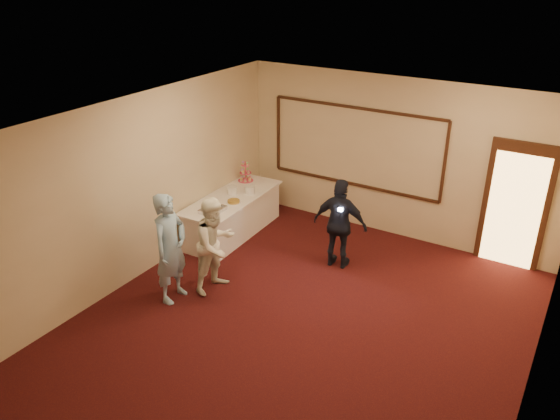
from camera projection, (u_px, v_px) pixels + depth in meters
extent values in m
plane|color=black|center=(300.00, 326.00, 7.90)|extent=(7.00, 7.00, 0.00)
cube|color=beige|center=(396.00, 159.00, 9.97)|extent=(6.00, 0.04, 3.00)
cube|color=beige|center=(97.00, 400.00, 4.55)|extent=(6.00, 0.04, 3.00)
cube|color=beige|center=(138.00, 189.00, 8.68)|extent=(0.04, 7.00, 3.00)
cube|color=beige|center=(546.00, 302.00, 5.85)|extent=(0.04, 7.00, 3.00)
cube|color=white|center=(304.00, 125.00, 6.63)|extent=(6.00, 7.00, 0.04)
cube|color=black|center=(353.00, 184.00, 10.60)|extent=(3.40, 0.04, 0.05)
cube|color=black|center=(357.00, 108.00, 9.97)|extent=(3.40, 0.04, 0.05)
cube|color=black|center=(278.00, 133.00, 11.09)|extent=(0.05, 0.04, 1.50)
cube|color=black|center=(445.00, 163.00, 9.48)|extent=(0.05, 0.04, 1.50)
cube|color=black|center=(515.00, 205.00, 9.09)|extent=(1.05, 0.06, 2.20)
cube|color=#FFBF66|center=(514.00, 211.00, 9.11)|extent=(0.85, 0.02, 2.00)
cube|color=white|center=(233.00, 216.00, 10.40)|extent=(0.87, 2.22, 0.74)
cube|color=white|center=(232.00, 197.00, 10.24)|extent=(0.98, 2.34, 0.03)
cube|color=#ADAEB4|center=(213.00, 210.00, 9.63)|extent=(0.34, 0.44, 0.04)
ellipsoid|color=white|center=(212.00, 206.00, 9.60)|extent=(0.28, 0.28, 0.13)
cube|color=silver|center=(221.00, 208.00, 9.68)|extent=(0.16, 0.28, 0.01)
cylinder|color=#DB476A|center=(245.00, 171.00, 10.88)|extent=(0.02, 0.02, 0.41)
cylinder|color=#DB476A|center=(246.00, 180.00, 10.96)|extent=(0.31, 0.31, 0.01)
cylinder|color=#DB476A|center=(245.00, 173.00, 10.89)|extent=(0.24, 0.24, 0.01)
cylinder|color=#DB476A|center=(245.00, 165.00, 10.82)|extent=(0.16, 0.16, 0.01)
cylinder|color=white|center=(232.00, 190.00, 10.31)|extent=(0.18, 0.18, 0.15)
cylinder|color=white|center=(232.00, 186.00, 10.28)|extent=(0.19, 0.19, 0.01)
cylinder|color=white|center=(250.00, 190.00, 10.34)|extent=(0.19, 0.19, 0.16)
cylinder|color=white|center=(250.00, 186.00, 10.31)|extent=(0.20, 0.20, 0.01)
cylinder|color=white|center=(234.00, 203.00, 9.97)|extent=(0.26, 0.26, 0.01)
cylinder|color=olive|center=(234.00, 201.00, 9.96)|extent=(0.22, 0.22, 0.04)
imported|color=#90BBDD|center=(171.00, 248.00, 8.20)|extent=(0.45, 0.66, 1.76)
imported|color=white|center=(215.00, 245.00, 8.50)|extent=(0.71, 0.85, 1.57)
imported|color=black|center=(340.00, 224.00, 9.13)|extent=(0.97, 0.48, 1.59)
cube|color=white|center=(340.00, 209.00, 8.82)|extent=(0.07, 0.04, 0.05)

